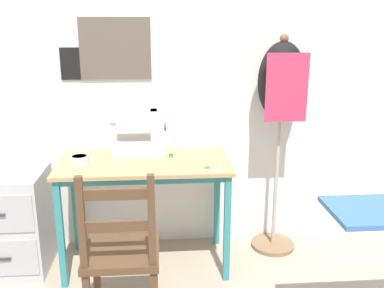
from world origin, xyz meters
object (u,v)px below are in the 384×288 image
object	(u,v)px
fabric_bowl	(80,160)
wooden_chair	(121,254)
dress_form	(281,95)
filing_cabinet	(12,221)
thread_spool_near_machine	(171,155)
scissors	(210,169)
sewing_machine	(141,134)

from	to	relation	value
fabric_bowl	wooden_chair	world-z (taller)	wooden_chair
dress_form	fabric_bowl	bearing A→B (deg)	-172.84
filing_cabinet	dress_form	size ratio (longest dim) A/B	0.44
thread_spool_near_machine	filing_cabinet	size ratio (longest dim) A/B	0.05
scissors	dress_form	size ratio (longest dim) A/B	0.08
fabric_bowl	dress_form	xyz separation A→B (m)	(1.36, 0.17, 0.38)
wooden_chair	filing_cabinet	bearing A→B (deg)	139.93
thread_spool_near_machine	scissors	bearing A→B (deg)	-46.56
thread_spool_near_machine	dress_form	distance (m)	0.86
sewing_machine	thread_spool_near_machine	xyz separation A→B (m)	(0.20, -0.08, -0.13)
sewing_machine	filing_cabinet	distance (m)	1.05
fabric_bowl	filing_cabinet	world-z (taller)	fabric_bowl
scissors	dress_form	distance (m)	0.74
thread_spool_near_machine	wooden_chair	xyz separation A→B (m)	(-0.29, -0.71, -0.33)
sewing_machine	fabric_bowl	distance (m)	0.44
sewing_machine	thread_spool_near_machine	world-z (taller)	sewing_machine
fabric_bowl	wooden_chair	distance (m)	0.78
scissors	thread_spool_near_machine	world-z (taller)	thread_spool_near_machine
scissors	sewing_machine	bearing A→B (deg)	142.66
fabric_bowl	dress_form	distance (m)	1.42
wooden_chair	filing_cabinet	world-z (taller)	wooden_chair
fabric_bowl	scissors	world-z (taller)	fabric_bowl
sewing_machine	wooden_chair	size ratio (longest dim) A/B	0.40
scissors	filing_cabinet	xyz separation A→B (m)	(-1.32, 0.21, -0.41)
thread_spool_near_machine	dress_form	bearing A→B (deg)	6.78
fabric_bowl	thread_spool_near_machine	size ratio (longest dim) A/B	3.32
wooden_chair	thread_spool_near_machine	bearing A→B (deg)	67.72
wooden_chair	filing_cabinet	distance (m)	1.04
scissors	fabric_bowl	bearing A→B (deg)	168.44
fabric_bowl	filing_cabinet	bearing A→B (deg)	175.65
fabric_bowl	wooden_chair	bearing A→B (deg)	-64.10
filing_cabinet	scissors	bearing A→B (deg)	-8.93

